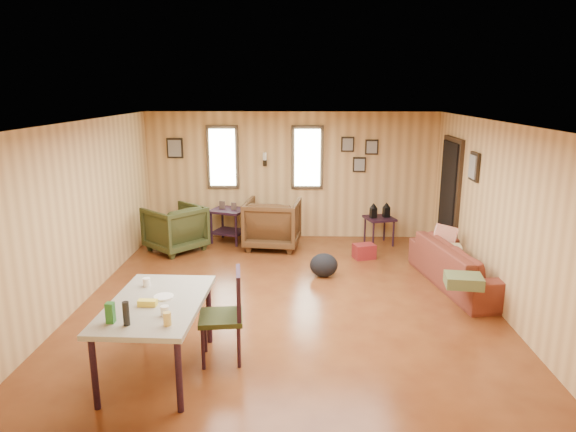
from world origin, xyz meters
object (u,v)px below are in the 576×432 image
dining_table (156,309)px  sofa (464,258)px  recliner_green (175,226)px  end_table (229,219)px  side_table (380,216)px  recliner_brown (273,221)px

dining_table → sofa: bearing=34.6°
dining_table → recliner_green: bearing=102.8°
end_table → side_table: side_table is taller
recliner_brown → dining_table: dining_table is taller
sofa → recliner_green: bearing=61.2°
sofa → recliner_brown: (-2.89, 1.82, 0.07)m
recliner_brown → end_table: 0.89m
end_table → side_table: size_ratio=0.98×
dining_table → end_table: bearing=90.6°
recliner_green → end_table: size_ratio=1.15×
sofa → end_table: (-3.72, 2.13, 0.01)m
recliner_green → end_table: 1.04m
sofa → side_table: (-0.93, 2.05, 0.12)m
end_table → dining_table: 4.61m
sofa → recliner_brown: bearing=47.9°
recliner_brown → recliner_green: recliner_brown is taller
recliner_brown → side_table: recliner_brown is taller
recliner_brown → end_table: size_ratio=1.25×
recliner_brown → dining_table: bearing=84.6°
sofa → recliner_brown: 3.41m
sofa → end_table: sofa is taller
side_table → sofa: bearing=-65.6°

